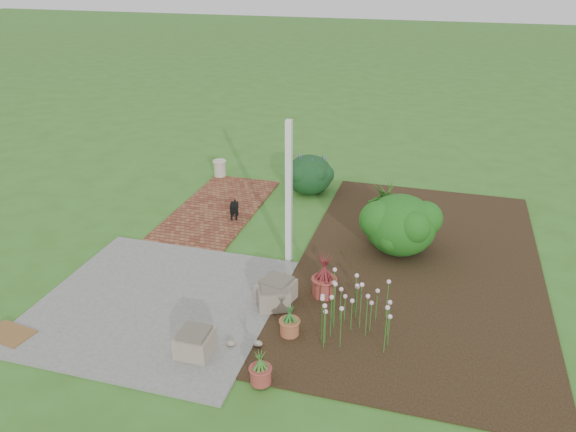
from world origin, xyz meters
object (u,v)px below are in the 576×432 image
(cream_ceramic_urn, at_px, (220,168))
(evergreen_shrub, at_px, (400,223))
(black_dog, at_px, (234,208))
(stone_trough_near, at_px, (195,343))

(cream_ceramic_urn, height_order, evergreen_shrub, evergreen_shrub)
(black_dog, bearing_deg, cream_ceramic_urn, 104.28)
(black_dog, distance_m, evergreen_shrub, 3.32)
(cream_ceramic_urn, bearing_deg, evergreen_shrub, -29.72)
(stone_trough_near, distance_m, cream_ceramic_urn, 6.54)
(stone_trough_near, height_order, cream_ceramic_urn, cream_ceramic_urn)
(cream_ceramic_urn, relative_size, evergreen_shrub, 0.30)
(stone_trough_near, xyz_separation_m, black_dog, (-1.00, 4.03, 0.09))
(stone_trough_near, xyz_separation_m, cream_ceramic_urn, (-2.18, 6.17, 0.04))
(stone_trough_near, relative_size, cream_ceramic_urn, 1.20)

